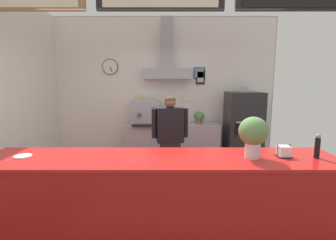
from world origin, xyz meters
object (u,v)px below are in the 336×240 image
espresso_machine (146,112)px  condiment_plate (23,156)px  napkin_holder (283,152)px  pizza_oven (243,132)px  potted_sage (165,117)px  potted_thyme (199,117)px  shop_worker (170,144)px  basil_vase (253,135)px  pepper_grinder (317,146)px

espresso_machine → condiment_plate: size_ratio=3.28×
napkin_holder → pizza_oven: bearing=82.4°
potted_sage → napkin_holder: (1.20, -2.52, 0.01)m
pizza_oven → napkin_holder: pizza_oven is taller
potted_thyme → napkin_holder: size_ratio=1.85×
pizza_oven → potted_thyme: pizza_oven is taller
napkin_holder → potted_sage: bearing=115.5°
potted_thyme → espresso_machine: bearing=-176.9°
pizza_oven → shop_worker: bearing=-143.3°
shop_worker → espresso_machine: shop_worker is taller
espresso_machine → basil_vase: basil_vase is taller
pepper_grinder → potted_thyme: bearing=107.5°
espresso_machine → pepper_grinder: 3.17m
pizza_oven → condiment_plate: pizza_oven is taller
pizza_oven → potted_sage: (-1.52, 0.10, 0.29)m
potted_sage → potted_thyme: bearing=4.5°
pepper_grinder → shop_worker: bearing=135.5°
espresso_machine → condiment_plate: 2.71m
espresso_machine → napkin_holder: 2.97m
espresso_machine → potted_thyme: espresso_machine is taller
potted_thyme → condiment_plate: bearing=-128.6°
potted_sage → napkin_holder: bearing=-64.5°
pizza_oven → potted_thyme: size_ratio=6.81×
shop_worker → napkin_holder: (1.11, -1.35, 0.26)m
napkin_holder → pepper_grinder: size_ratio=0.56×
pizza_oven → napkin_holder: bearing=-97.6°
espresso_machine → potted_sage: 0.38m
shop_worker → napkin_holder: 1.77m
basil_vase → espresso_machine: bearing=116.1°
espresso_machine → pepper_grinder: (1.88, -2.56, -0.02)m
shop_worker → pizza_oven: bearing=-150.5°
potted_thyme → pepper_grinder: 2.74m
pizza_oven → shop_worker: (-1.43, -1.07, 0.04)m
basil_vase → potted_sage: bearing=109.0°
pepper_grinder → espresso_machine: bearing=126.3°
shop_worker → potted_sage: (-0.09, 1.17, 0.25)m
shop_worker → basil_vase: 1.66m
potted_thyme → pepper_grinder: (0.82, -2.61, 0.08)m
espresso_machine → condiment_plate: espresso_machine is taller
pepper_grinder → condiment_plate: size_ratio=1.43×
pizza_oven → potted_sage: pizza_oven is taller
shop_worker → pepper_grinder: 2.01m
potted_thyme → napkin_holder: potted_thyme is taller
pizza_oven → potted_sage: 1.56m
shop_worker → basil_vase: size_ratio=3.82×
potted_thyme → potted_sage: (-0.68, -0.05, 0.01)m
shop_worker → potted_sage: size_ratio=5.89×
espresso_machine → napkin_holder: (1.58, -2.52, -0.08)m
potted_thyme → napkin_holder: 2.63m
pizza_oven → basil_vase: bearing=-104.7°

